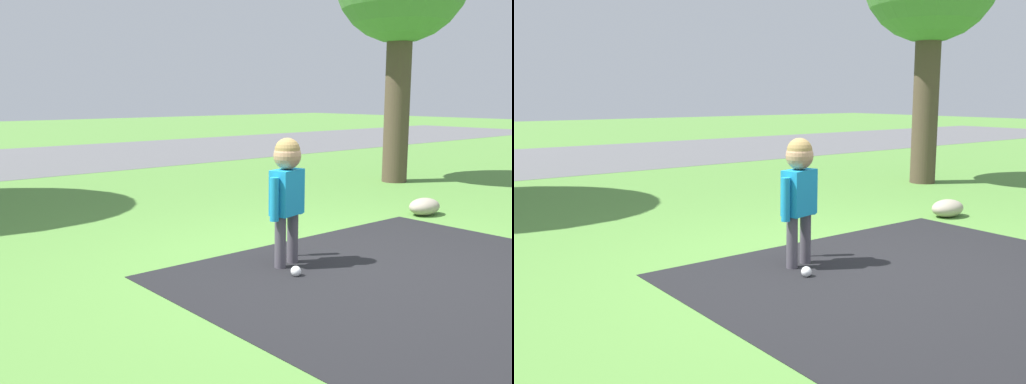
% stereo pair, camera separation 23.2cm
% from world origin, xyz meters
% --- Properties ---
extents(ground_plane, '(60.00, 60.00, 0.00)m').
position_xyz_m(ground_plane, '(0.00, 0.00, 0.00)').
color(ground_plane, '#518438').
extents(child, '(0.43, 0.23, 1.07)m').
position_xyz_m(child, '(-0.35, 0.43, 0.69)').
color(child, '#4C4751').
rests_on(child, ground).
extents(baseball_bat, '(0.06, 0.06, 0.61)m').
position_xyz_m(baseball_bat, '(-0.13, 0.59, 0.40)').
color(baseball_bat, '#E54CA5').
rests_on(baseball_bat, ground).
extents(sports_ball, '(0.08, 0.08, 0.08)m').
position_xyz_m(sports_ball, '(-0.49, 0.16, 0.04)').
color(sports_ball, white).
rests_on(sports_ball, ground).
extents(edging_rock, '(0.44, 0.30, 0.20)m').
position_xyz_m(edging_rock, '(2.30, 0.88, 0.10)').
color(edging_rock, '#9E937F').
rests_on(edging_rock, ground).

